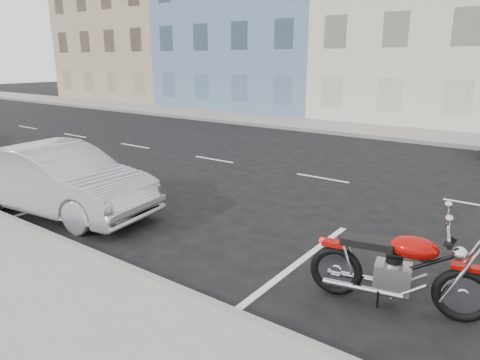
# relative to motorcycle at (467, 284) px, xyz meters

# --- Properties ---
(ground) EXTENTS (120.00, 120.00, 0.00)m
(ground) POSITION_rel_motorcycle_xyz_m (-2.49, 5.28, -0.54)
(ground) COLOR black
(ground) RESTS_ON ground
(sidewalk_far) EXTENTS (80.00, 3.40, 0.15)m
(sidewalk_far) POSITION_rel_motorcycle_xyz_m (-7.49, 13.98, -0.46)
(sidewalk_far) COLOR gray
(sidewalk_far) RESTS_ON ground
(curb_near) EXTENTS (80.00, 0.12, 0.16)m
(curb_near) POSITION_rel_motorcycle_xyz_m (-7.49, -1.72, -0.46)
(curb_near) COLOR gray
(curb_near) RESTS_ON ground
(curb_far) EXTENTS (80.00, 0.12, 0.16)m
(curb_far) POSITION_rel_motorcycle_xyz_m (-7.49, 12.28, -0.46)
(curb_far) COLOR gray
(curb_far) RESTS_ON ground
(bldg_far_west) EXTENTS (12.00, 12.00, 12.00)m
(bldg_far_west) POSITION_rel_motorcycle_xyz_m (-28.49, 21.58, 5.46)
(bldg_far_west) COLOR tan
(bldg_far_west) RESTS_ON ground
(bldg_blue) EXTENTS (12.00, 12.00, 13.00)m
(bldg_blue) POSITION_rel_motorcycle_xyz_m (-16.49, 21.58, 5.96)
(bldg_blue) COLOR slate
(bldg_blue) RESTS_ON ground
(bldg_cream) EXTENTS (12.00, 12.00, 11.50)m
(bldg_cream) POSITION_rel_motorcycle_xyz_m (-4.49, 21.58, 5.21)
(bldg_cream) COLOR beige
(bldg_cream) RESTS_ON ground
(motorcycle) EXTENTS (2.32, 0.89, 1.18)m
(motorcycle) POSITION_rel_motorcycle_xyz_m (0.00, 0.00, 0.00)
(motorcycle) COLOR black
(motorcycle) RESTS_ON ground
(sedan_silver) EXTENTS (4.73, 2.17, 1.50)m
(sedan_silver) POSITION_rel_motorcycle_xyz_m (-7.89, -0.69, 0.21)
(sedan_silver) COLOR #A0A2A8
(sedan_silver) RESTS_ON ground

